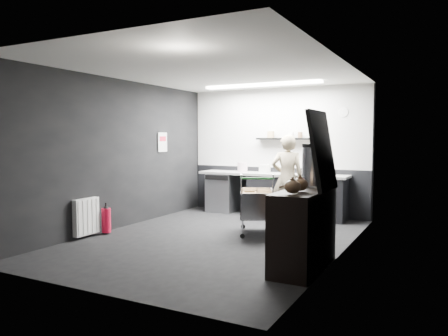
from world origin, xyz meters
The scene contains 22 objects.
floor centered at (0.00, 0.00, 0.00)m, with size 5.50×5.50×0.00m, color black.
ceiling centered at (0.00, 0.00, 2.70)m, with size 5.50×5.50×0.00m, color silver.
wall_back centered at (0.00, 2.75, 1.35)m, with size 5.50×5.50×0.00m, color black.
wall_front centered at (0.00, -2.75, 1.35)m, with size 5.50×5.50×0.00m, color black.
wall_left centered at (-2.00, 0.00, 1.35)m, with size 5.50×5.50×0.00m, color black.
wall_right centered at (2.00, 0.00, 1.35)m, with size 5.50×5.50×0.00m, color black.
kitchen_wall_panel centered at (0.00, 2.73, 1.85)m, with size 3.95×0.02×1.70m, color silver.
dado_panel centered at (0.00, 2.73, 0.50)m, with size 3.95×0.02×1.00m, color black.
floating_shelf centered at (0.20, 2.62, 1.62)m, with size 1.20×0.22×0.04m, color black.
wall_clock centered at (1.40, 2.72, 2.15)m, with size 0.20×0.20×0.03m, color white.
poster centered at (-1.98, 1.30, 1.55)m, with size 0.02×0.30×0.40m, color silver.
poster_red_band centered at (-1.98, 1.30, 1.62)m, with size 0.01×0.22×0.10m, color red.
radiator centered at (-1.94, -0.90, 0.35)m, with size 0.10×0.50×0.60m, color white.
ceiling_strip centered at (0.00, 1.85, 2.67)m, with size 2.40×0.20×0.04m, color white.
prep_counter centered at (0.14, 2.42, 0.46)m, with size 3.20×0.61×0.90m.
person centered at (0.51, 1.97, 0.85)m, with size 0.62×0.41×1.70m, color beige.
shopping_cart centered at (0.41, 0.69, 0.48)m, with size 0.89×1.13×1.01m.
sideboard centered at (1.74, -0.85, 0.62)m, with size 0.57×1.32×1.98m.
fire_extinguisher centered at (-1.85, -0.53, 0.25)m, with size 0.16×0.16×0.51m.
cardboard_box centered at (1.02, 2.37, 0.95)m, with size 0.46×0.35×0.09m, color tan.
pink_tub centered at (-0.67, 2.42, 1.01)m, with size 0.21×0.21×0.21m, color silver.
white_container centered at (-0.13, 2.37, 0.99)m, with size 0.20×0.16×0.18m, color white.
Camera 1 is at (3.35, -6.12, 1.65)m, focal length 35.00 mm.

